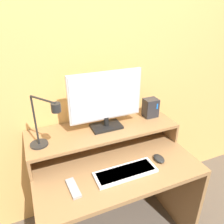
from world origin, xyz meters
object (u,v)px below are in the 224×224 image
at_px(mouse, 159,158).
at_px(keyboard, 126,172).
at_px(router_dock, 150,108).
at_px(monitor, 106,99).
at_px(desk_lamp, 45,126).
at_px(remote_control, 73,188).

bearing_deg(mouse, keyboard, -174.01).
relative_size(router_dock, mouse, 1.53).
bearing_deg(monitor, desk_lamp, -166.06).
bearing_deg(remote_control, router_dock, 26.75).
height_order(router_dock, remote_control, router_dock).
height_order(router_dock, keyboard, router_dock).
distance_m(desk_lamp, router_dock, 0.85).
height_order(desk_lamp, keyboard, desk_lamp).
xyz_separation_m(monitor, desk_lamp, (-0.44, -0.11, -0.05)).
relative_size(monitor, router_dock, 3.55).
bearing_deg(keyboard, desk_lamp, 151.23).
height_order(mouse, remote_control, mouse).
bearing_deg(monitor, keyboard, -90.85).
relative_size(desk_lamp, router_dock, 2.32).
bearing_deg(monitor, mouse, -49.96).
bearing_deg(desk_lamp, mouse, -16.52).
bearing_deg(remote_control, desk_lamp, 110.87).
relative_size(keyboard, mouse, 4.13).
xyz_separation_m(monitor, keyboard, (-0.01, -0.34, -0.37)).
relative_size(monitor, keyboard, 1.31).
relative_size(mouse, remote_control, 0.60).
distance_m(monitor, mouse, 0.55).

